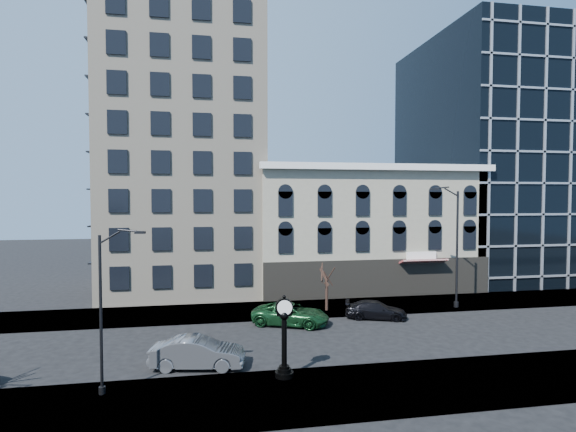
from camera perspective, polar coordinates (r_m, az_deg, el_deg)
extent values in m
plane|color=black|center=(30.15, -2.50, -15.71)|extent=(160.00, 160.00, 0.00)
cube|color=gray|center=(37.77, -4.15, -11.90)|extent=(160.00, 6.00, 0.12)
cube|color=gray|center=(22.74, 0.38, -21.74)|extent=(160.00, 6.00, 0.12)
cube|color=#C2B49C|center=(48.45, -12.91, 13.77)|extent=(15.00, 15.00, 38.00)
cube|color=gray|center=(47.26, 9.43, -1.76)|extent=(22.00, 10.00, 12.00)
cube|color=white|center=(42.38, 11.85, 6.15)|extent=(22.60, 0.80, 0.60)
cube|color=black|center=(43.08, 11.66, -7.80)|extent=(22.00, 0.30, 3.60)
cube|color=maroon|center=(43.98, 16.81, -5.54)|extent=(4.50, 1.18, 0.55)
cube|color=black|center=(61.20, 25.88, 6.46)|extent=(20.00, 20.00, 28.00)
cylinder|color=black|center=(24.49, -0.48, -19.45)|extent=(0.96, 0.96, 0.26)
cylinder|color=black|center=(24.41, -0.48, -18.97)|extent=(0.70, 0.70, 0.17)
cylinder|color=black|center=(24.35, -0.48, -18.63)|extent=(0.52, 0.52, 0.14)
cylinder|color=black|center=(23.91, -0.48, -15.66)|extent=(0.28, 0.28, 2.53)
sphere|color=black|center=(23.53, -0.48, -12.52)|extent=(0.49, 0.49, 0.49)
cube|color=black|center=(23.50, -0.48, -12.31)|extent=(0.80, 0.29, 0.22)
cylinder|color=black|center=(23.42, -0.48, -11.48)|extent=(0.94, 0.40, 0.91)
cylinder|color=white|center=(23.28, -0.42, -11.57)|extent=(0.76, 0.12, 0.77)
cylinder|color=white|center=(23.56, -0.55, -11.40)|extent=(0.76, 0.12, 0.77)
sphere|color=black|center=(23.30, -0.48, -10.23)|extent=(0.17, 0.17, 0.17)
cylinder|color=black|center=(23.15, -22.67, -11.53)|extent=(0.14, 0.14, 7.48)
cylinder|color=black|center=(24.24, -22.53, -19.75)|extent=(0.31, 0.31, 0.35)
cube|color=black|center=(21.92, -18.88, -1.98)|extent=(0.51, 0.28, 0.12)
cylinder|color=black|center=(40.33, 20.67, -3.99)|extent=(0.18, 0.18, 9.78)
cylinder|color=black|center=(41.09, 20.58, -10.46)|extent=(0.41, 0.41, 0.45)
cube|color=black|center=(39.53, 17.78, 3.27)|extent=(0.67, 0.39, 0.16)
cylinder|color=#332119|center=(37.40, 4.94, -9.79)|extent=(0.23, 0.23, 2.75)
imported|color=#595B60|center=(26.19, -11.39, -16.65)|extent=(5.33, 2.61, 1.68)
imported|color=#143F1E|center=(33.74, 0.34, -12.36)|extent=(6.19, 4.60, 1.56)
imported|color=black|center=(36.05, 11.09, -11.62)|extent=(5.04, 3.27, 1.36)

